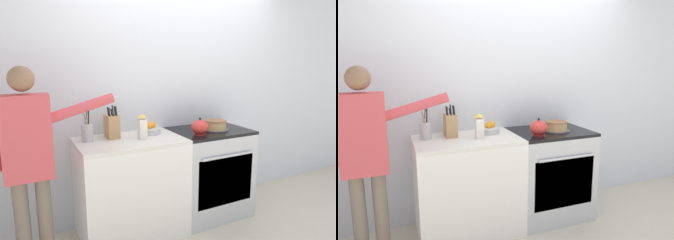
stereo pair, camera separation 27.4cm
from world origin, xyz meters
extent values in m
plane|color=beige|center=(0.00, 0.00, 0.00)|extent=(16.00, 16.00, 0.00)
cube|color=silver|center=(0.00, 0.64, 1.30)|extent=(8.00, 0.04, 2.60)
cube|color=white|center=(-0.63, 0.31, 0.45)|extent=(0.96, 0.62, 0.89)
cube|color=silver|center=(-0.63, 0.31, 0.91)|extent=(0.96, 0.62, 0.03)
cube|color=#B7BABF|center=(0.24, 0.31, 0.45)|extent=(0.78, 0.62, 0.90)
cube|color=black|center=(0.24, 0.01, 0.47)|extent=(0.64, 0.01, 0.49)
cylinder|color=#B7BABF|center=(0.24, -0.02, 0.73)|extent=(0.59, 0.02, 0.02)
cube|color=black|center=(0.24, 0.31, 0.91)|extent=(0.78, 0.62, 0.03)
cylinder|color=#4C4C51|center=(0.29, 0.27, 0.93)|extent=(0.28, 0.28, 0.01)
cylinder|color=tan|center=(0.29, 0.27, 0.96)|extent=(0.22, 0.22, 0.04)
cylinder|color=tan|center=(0.29, 0.27, 1.00)|extent=(0.21, 0.21, 0.04)
cylinder|color=brown|center=(0.29, 0.27, 1.02)|extent=(0.22, 0.22, 0.01)
cylinder|color=red|center=(0.04, 0.18, 0.93)|extent=(0.12, 0.12, 0.01)
ellipsoid|color=red|center=(0.04, 0.18, 1.00)|extent=(0.17, 0.17, 0.14)
cone|color=red|center=(0.12, 0.18, 1.02)|extent=(0.08, 0.04, 0.07)
sphere|color=black|center=(0.04, 0.18, 1.08)|extent=(0.02, 0.02, 0.02)
cube|color=tan|center=(-0.76, 0.44, 1.03)|extent=(0.10, 0.18, 0.21)
cylinder|color=black|center=(-0.79, 0.40, 1.17)|extent=(0.01, 0.04, 0.08)
cylinder|color=black|center=(-0.76, 0.39, 1.18)|extent=(0.01, 0.04, 0.10)
cylinder|color=black|center=(-0.72, 0.40, 1.18)|extent=(0.01, 0.04, 0.09)
cylinder|color=black|center=(-0.79, 0.44, 1.17)|extent=(0.01, 0.04, 0.08)
cylinder|color=black|center=(-0.76, 0.44, 1.17)|extent=(0.01, 0.03, 0.06)
cylinder|color=black|center=(-0.72, 0.44, 1.18)|extent=(0.01, 0.04, 0.08)
cylinder|color=#B7BABF|center=(-0.99, 0.42, 1.00)|extent=(0.10, 0.10, 0.15)
cylinder|color=black|center=(-0.99, 0.44, 1.11)|extent=(0.06, 0.02, 0.27)
cylinder|color=black|center=(-0.97, 0.43, 1.10)|extent=(0.02, 0.03, 0.25)
cylinder|color=#A37A51|center=(-1.00, 0.40, 1.10)|extent=(0.06, 0.03, 0.25)
cylinder|color=#B7BABF|center=(-0.99, 0.44, 1.13)|extent=(0.07, 0.03, 0.29)
cylinder|color=#B7BABF|center=(-0.38, 0.42, 0.95)|extent=(0.20, 0.20, 0.05)
sphere|color=orange|center=(-0.38, 0.44, 1.00)|extent=(0.07, 0.07, 0.07)
sphere|color=orange|center=(-0.34, 0.46, 1.00)|extent=(0.08, 0.08, 0.08)
cube|color=white|center=(-0.53, 0.26, 1.02)|extent=(0.07, 0.07, 0.18)
pyramid|color=#E0BC4C|center=(-0.53, 0.26, 1.14)|extent=(0.07, 0.07, 0.03)
cylinder|color=#7A6B5B|center=(-1.56, 0.16, 0.38)|extent=(0.11, 0.11, 0.76)
cylinder|color=#7A6B5B|center=(-1.40, 0.16, 0.38)|extent=(0.11, 0.11, 0.76)
cube|color=#D14C51|center=(-1.48, 0.16, 1.07)|extent=(0.34, 0.20, 0.63)
cylinder|color=#D14C51|center=(-1.08, 0.16, 1.26)|extent=(0.54, 0.08, 0.22)
sphere|color=#846047|center=(-1.48, 0.16, 1.50)|extent=(0.18, 0.18, 0.18)
camera|label=1|loc=(-1.52, -2.19, 1.62)|focal=32.00mm
camera|label=2|loc=(-1.27, -2.30, 1.62)|focal=32.00mm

